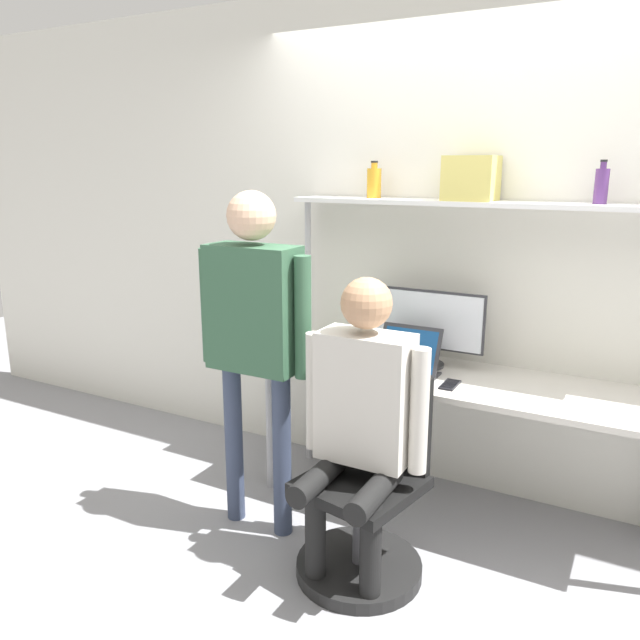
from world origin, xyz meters
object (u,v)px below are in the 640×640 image
(person_seated, at_px, (361,409))
(bottle_amber, at_px, (374,182))
(cell_phone, at_px, (450,385))
(office_chair, at_px, (365,514))
(person_standing, at_px, (254,320))
(bottle_purple, at_px, (601,185))
(laptop, at_px, (406,362))
(storage_box, at_px, (471,178))
(monitor, at_px, (423,324))

(person_seated, distance_m, bottle_amber, 1.31)
(cell_phone, height_order, office_chair, office_chair)
(office_chair, relative_size, person_standing, 0.55)
(bottle_purple, distance_m, bottle_amber, 1.11)
(laptop, relative_size, office_chair, 0.35)
(bottle_purple, bearing_deg, person_seated, -130.26)
(laptop, xyz_separation_m, person_standing, (-0.57, -0.52, 0.26))
(bottle_purple, bearing_deg, storage_box, -180.00)
(laptop, relative_size, person_standing, 0.19)
(person_seated, relative_size, bottle_amber, 6.96)
(bottle_purple, bearing_deg, cell_phone, -150.94)
(laptop, distance_m, person_seated, 0.65)
(person_standing, relative_size, bottle_purple, 8.55)
(monitor, height_order, bottle_amber, bottle_amber)
(bottle_purple, bearing_deg, monitor, -175.19)
(person_seated, bearing_deg, cell_phone, 70.84)
(cell_phone, distance_m, bottle_purple, 1.13)
(bottle_amber, bearing_deg, laptop, -38.59)
(cell_phone, relative_size, bottle_amber, 0.78)
(office_chair, bearing_deg, monitor, 92.47)
(monitor, xyz_separation_m, cell_phone, (0.23, -0.24, -0.22))
(person_seated, bearing_deg, laptop, 93.98)
(monitor, distance_m, office_chair, 1.04)
(laptop, bearing_deg, storage_box, 49.22)
(monitor, relative_size, office_chair, 0.71)
(person_standing, relative_size, bottle_amber, 8.67)
(person_standing, xyz_separation_m, bottle_amber, (0.26, 0.77, 0.62))
(monitor, xyz_separation_m, laptop, (-0.02, -0.18, -0.16))
(office_chair, relative_size, bottle_purple, 4.66)
(office_chair, relative_size, person_seated, 0.68)
(laptop, bearing_deg, monitor, 83.75)
(monitor, distance_m, person_seated, 0.85)
(person_standing, height_order, storage_box, storage_box)
(person_seated, xyz_separation_m, bottle_purple, (0.76, 0.89, 0.90))
(cell_phone, distance_m, person_seated, 0.62)
(laptop, distance_m, office_chair, 0.80)
(person_standing, relative_size, storage_box, 6.80)
(laptop, relative_size, bottle_purple, 1.64)
(storage_box, bearing_deg, cell_phone, -83.04)
(monitor, relative_size, person_seated, 0.48)
(monitor, distance_m, cell_phone, 0.40)
(cell_phone, height_order, person_standing, person_standing)
(laptop, relative_size, bottle_amber, 1.66)
(laptop, distance_m, person_standing, 0.82)
(cell_phone, xyz_separation_m, bottle_purple, (0.55, 0.31, 0.94))
(bottle_purple, xyz_separation_m, storage_box, (-0.59, -0.00, 0.03))
(storage_box, bearing_deg, monitor, -161.04)
(laptop, height_order, office_chair, laptop)
(monitor, xyz_separation_m, person_standing, (-0.59, -0.70, 0.11))
(bottle_purple, bearing_deg, bottle_amber, -180.00)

